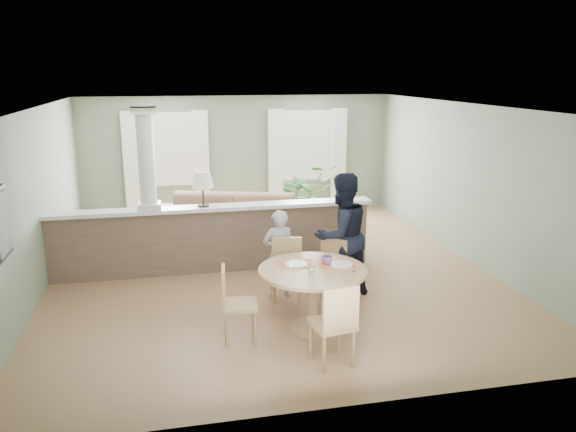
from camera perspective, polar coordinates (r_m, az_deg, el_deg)
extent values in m
plane|color=tan|center=(9.40, -1.82, -5.57)|extent=(8.00, 8.00, 0.00)
cube|color=gray|center=(12.93, -5.07, 6.11)|extent=(7.00, 0.02, 2.70)
cube|color=gray|center=(9.10, -24.12, 1.31)|extent=(0.02, 8.00, 2.70)
cube|color=gray|center=(10.23, 17.81, 3.24)|extent=(0.02, 8.00, 2.70)
cube|color=gray|center=(5.29, 5.93, -6.40)|extent=(7.00, 0.02, 2.70)
cube|color=white|center=(8.85, -1.96, 11.08)|extent=(7.00, 8.00, 0.02)
cube|color=white|center=(12.77, -12.26, 6.65)|extent=(1.10, 0.02, 1.50)
cube|color=white|center=(12.75, -12.26, 6.63)|extent=(1.22, 0.04, 1.62)
cube|color=white|center=(13.16, 1.90, 7.19)|extent=(1.10, 0.02, 1.50)
cube|color=white|center=(13.13, 1.93, 7.18)|extent=(1.22, 0.04, 1.62)
cube|color=white|center=(12.75, -15.57, 5.07)|extent=(0.35, 0.10, 2.30)
cube|color=white|center=(12.75, -8.81, 5.43)|extent=(0.35, 0.10, 2.30)
cube|color=white|center=(12.95, -1.25, 5.74)|extent=(0.35, 0.10, 2.30)
cube|color=white|center=(13.32, 5.14, 5.92)|extent=(0.35, 0.10, 2.30)
cube|color=black|center=(7.16, -27.17, -0.70)|extent=(0.04, 0.62, 0.82)
cube|color=slate|center=(7.15, -26.98, -0.69)|extent=(0.02, 0.52, 0.72)
cube|color=#735E4A|center=(9.32, -7.52, -2.48)|extent=(5.20, 0.22, 1.05)
cube|color=white|center=(9.17, -7.63, 0.84)|extent=(5.32, 0.36, 0.06)
cube|color=white|center=(9.14, -13.91, 0.99)|extent=(0.36, 0.36, 0.10)
cylinder|color=white|center=(9.00, -14.20, 5.61)|extent=(0.26, 0.26, 1.39)
cube|color=white|center=(8.92, -14.50, 10.34)|extent=(0.38, 0.38, 0.10)
cylinder|color=black|center=(9.15, -8.58, 1.06)|extent=(0.18, 0.18, 0.03)
cylinder|color=black|center=(9.12, -8.62, 2.01)|extent=(0.03, 0.03, 0.28)
cone|color=beige|center=(9.06, -8.68, 3.67)|extent=(0.36, 0.36, 0.26)
imported|color=brown|center=(10.79, -5.87, -0.45)|extent=(3.35, 2.06, 0.91)
imported|color=#326B2B|center=(11.83, 1.89, 2.10)|extent=(1.47, 1.36, 1.37)
cylinder|color=tan|center=(7.38, 2.45, -11.27)|extent=(0.57, 0.57, 0.04)
cylinder|color=tan|center=(7.22, 2.48, -8.47)|extent=(0.15, 0.15, 0.74)
cylinder|color=tan|center=(7.07, 2.52, -5.54)|extent=(1.37, 1.37, 0.04)
cube|color=#B72932|center=(7.24, 0.80, -4.84)|extent=(0.54, 0.43, 0.01)
cube|color=#B72932|center=(7.23, 5.23, -4.93)|extent=(0.60, 0.55, 0.01)
cylinder|color=white|center=(7.20, 0.82, -4.86)|extent=(0.30, 0.30, 0.01)
cylinder|color=white|center=(7.21, 5.43, -4.92)|extent=(0.30, 0.30, 0.01)
cylinder|color=white|center=(7.03, 2.36, -5.05)|extent=(0.08, 0.08, 0.10)
cube|color=silver|center=(7.14, 0.31, -4.96)|extent=(0.05, 0.20, 0.00)
cube|color=silver|center=(7.18, -0.76, -4.95)|extent=(0.05, 0.24, 0.00)
cylinder|color=white|center=(6.99, 6.70, -5.38)|extent=(0.04, 0.04, 0.07)
cylinder|color=silver|center=(6.98, 6.71, -5.06)|extent=(0.04, 0.04, 0.01)
imported|color=blue|center=(7.22, 3.98, -4.49)|extent=(0.16, 0.16, 0.11)
cube|color=tan|center=(7.81, -0.15, -6.15)|extent=(0.53, 0.53, 0.05)
cylinder|color=tan|center=(7.74, -1.52, -8.33)|extent=(0.04, 0.04, 0.45)
cylinder|color=tan|center=(7.73, 1.16, -8.35)|extent=(0.04, 0.04, 0.45)
cylinder|color=tan|center=(8.07, -1.41, -7.34)|extent=(0.04, 0.04, 0.45)
cylinder|color=tan|center=(8.06, 1.16, -7.36)|extent=(0.04, 0.04, 0.45)
cube|color=tan|center=(7.91, -0.12, -3.85)|extent=(0.42, 0.14, 0.49)
cube|color=tan|center=(7.98, 4.22, -5.95)|extent=(0.58, 0.58, 0.05)
cylinder|color=tan|center=(7.97, 2.62, -7.75)|extent=(0.04, 0.04, 0.43)
cylinder|color=tan|center=(7.86, 4.94, -8.11)|extent=(0.04, 0.04, 0.43)
cylinder|color=tan|center=(8.26, 3.47, -6.93)|extent=(0.04, 0.04, 0.43)
cylinder|color=tan|center=(8.16, 5.71, -7.26)|extent=(0.04, 0.04, 0.43)
cube|color=tan|center=(8.06, 4.70, -3.86)|extent=(0.35, 0.26, 0.46)
cube|color=tan|center=(6.43, 4.51, -10.89)|extent=(0.51, 0.51, 0.05)
cylinder|color=tan|center=(6.76, 5.19, -11.93)|extent=(0.04, 0.04, 0.46)
cylinder|color=tan|center=(6.62, 2.32, -12.49)|extent=(0.04, 0.04, 0.46)
cylinder|color=tan|center=(6.47, 6.66, -13.24)|extent=(0.04, 0.04, 0.46)
cylinder|color=tan|center=(6.32, 3.68, -13.86)|extent=(0.04, 0.04, 0.46)
cube|color=tan|center=(6.15, 5.39, -9.39)|extent=(0.43, 0.11, 0.49)
cube|color=tan|center=(6.98, -4.90, -8.99)|extent=(0.46, 0.46, 0.05)
cylinder|color=tan|center=(6.93, -3.38, -11.30)|extent=(0.04, 0.04, 0.43)
cylinder|color=tan|center=(7.24, -3.53, -10.12)|extent=(0.04, 0.04, 0.43)
cylinder|color=tan|center=(6.92, -6.26, -11.39)|extent=(0.04, 0.04, 0.43)
cylinder|color=tan|center=(7.23, -6.28, -10.21)|extent=(0.04, 0.04, 0.43)
cube|color=tan|center=(6.88, -6.55, -7.12)|extent=(0.08, 0.40, 0.46)
imported|color=#A1A1A6|center=(8.16, -0.94, -3.86)|extent=(0.51, 0.36, 1.31)
imported|color=black|center=(8.18, 5.45, -1.97)|extent=(1.07, 0.95, 1.84)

